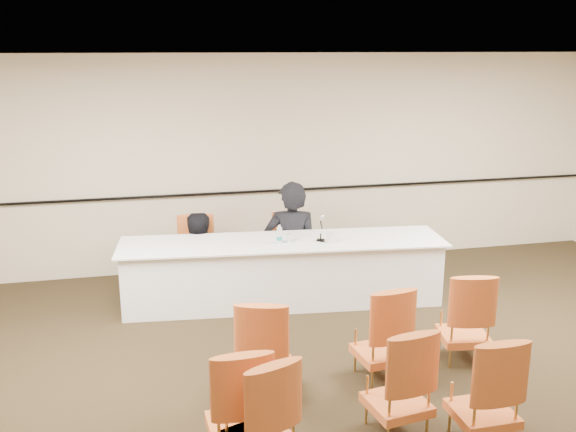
# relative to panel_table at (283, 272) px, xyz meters

# --- Properties ---
(floor) EXTENTS (10.00, 10.00, 0.00)m
(floor) POSITION_rel_panel_table_xyz_m (0.21, -2.53, -0.40)
(floor) COLOR black
(floor) RESTS_ON ground
(ceiling) EXTENTS (10.00, 10.00, 0.00)m
(ceiling) POSITION_rel_panel_table_xyz_m (0.21, -2.53, 2.60)
(ceiling) COLOR white
(ceiling) RESTS_ON ground
(wall_back) EXTENTS (10.00, 0.04, 3.00)m
(wall_back) POSITION_rel_panel_table_xyz_m (0.21, 1.47, 1.10)
(wall_back) COLOR beige
(wall_back) RESTS_ON ground
(wall_rail) EXTENTS (9.80, 0.04, 0.03)m
(wall_rail) POSITION_rel_panel_table_xyz_m (0.21, 1.43, 0.70)
(wall_rail) COLOR black
(wall_rail) RESTS_ON wall_back
(panel_table) EXTENTS (4.02, 1.30, 0.79)m
(panel_table) POSITION_rel_panel_table_xyz_m (0.00, 0.00, 0.00)
(panel_table) COLOR white
(panel_table) RESTS_ON ground
(panelist_main) EXTENTS (0.80, 0.62, 1.97)m
(panelist_main) POSITION_rel_panel_table_xyz_m (0.24, 0.56, 0.03)
(panelist_main) COLOR black
(panelist_main) RESTS_ON ground
(panelist_main_chair) EXTENTS (0.55, 0.55, 0.95)m
(panelist_main_chair) POSITION_rel_panel_table_xyz_m (0.24, 0.56, 0.08)
(panelist_main_chair) COLOR #CA5E24
(panelist_main_chair) RESTS_ON ground
(panelist_second) EXTENTS (0.89, 0.76, 1.60)m
(panelist_second) POSITION_rel_panel_table_xyz_m (-1.00, 0.68, -0.16)
(panelist_second) COLOR black
(panelist_second) RESTS_ON ground
(panelist_second_chair) EXTENTS (0.55, 0.55, 0.95)m
(panelist_second_chair) POSITION_rel_panel_table_xyz_m (-1.00, 0.68, 0.08)
(panelist_second_chair) COLOR #CA5E24
(panelist_second_chair) RESTS_ON ground
(papers) EXTENTS (0.36, 0.31, 0.00)m
(papers) POSITION_rel_panel_table_xyz_m (0.30, -0.08, 0.40)
(papers) COLOR white
(papers) RESTS_ON panel_table
(microphone) EXTENTS (0.18, 0.24, 0.30)m
(microphone) POSITION_rel_panel_table_xyz_m (0.45, -0.11, 0.55)
(microphone) COLOR black
(microphone) RESTS_ON panel_table
(water_bottle) EXTENTS (0.09, 0.09, 0.23)m
(water_bottle) POSITION_rel_panel_table_xyz_m (-0.06, -0.08, 0.51)
(water_bottle) COLOR teal
(water_bottle) RESTS_ON panel_table
(drinking_glass) EXTENTS (0.08, 0.08, 0.10)m
(drinking_glass) POSITION_rel_panel_table_xyz_m (0.07, -0.06, 0.45)
(drinking_glass) COLOR silver
(drinking_glass) RESTS_ON panel_table
(coffee_cup) EXTENTS (0.11, 0.11, 0.14)m
(coffee_cup) POSITION_rel_panel_table_xyz_m (0.54, -0.20, 0.46)
(coffee_cup) COLOR silver
(coffee_cup) RESTS_ON panel_table
(aud_chair_front_left) EXTENTS (0.62, 0.62, 0.95)m
(aud_chair_front_left) POSITION_rel_panel_table_xyz_m (-0.64, -2.09, 0.08)
(aud_chair_front_left) COLOR #CA5E24
(aud_chair_front_left) RESTS_ON ground
(aud_chair_front_mid) EXTENTS (0.56, 0.56, 0.95)m
(aud_chair_front_mid) POSITION_rel_panel_table_xyz_m (0.50, -2.04, 0.08)
(aud_chair_front_mid) COLOR #CA5E24
(aud_chair_front_mid) RESTS_ON ground
(aud_chair_front_right) EXTENTS (0.58, 0.58, 0.95)m
(aud_chair_front_right) POSITION_rel_panel_table_xyz_m (1.45, -1.88, 0.08)
(aud_chair_front_right) COLOR #CA5E24
(aud_chair_front_right) RESTS_ON ground
(aud_chair_back_left) EXTENTS (0.64, 0.64, 0.95)m
(aud_chair_back_left) POSITION_rel_panel_table_xyz_m (-0.89, -3.15, 0.08)
(aud_chair_back_left) COLOR #CA5E24
(aud_chair_back_left) RESTS_ON ground
(aud_chair_back_mid) EXTENTS (0.57, 0.57, 0.95)m
(aud_chair_back_mid) POSITION_rel_panel_table_xyz_m (0.30, -2.92, 0.08)
(aud_chair_back_mid) COLOR #CA5E24
(aud_chair_back_mid) RESTS_ON ground
(aud_chair_back_right) EXTENTS (0.51, 0.51, 0.95)m
(aud_chair_back_right) POSITION_rel_panel_table_xyz_m (0.91, -3.20, 0.08)
(aud_chair_back_right) COLOR #CA5E24
(aud_chair_back_right) RESTS_ON ground
(aud_chair_extra) EXTENTS (0.52, 0.52, 0.95)m
(aud_chair_extra) POSITION_rel_panel_table_xyz_m (-1.01, -2.94, 0.08)
(aud_chair_extra) COLOR #CA5E24
(aud_chair_extra) RESTS_ON ground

